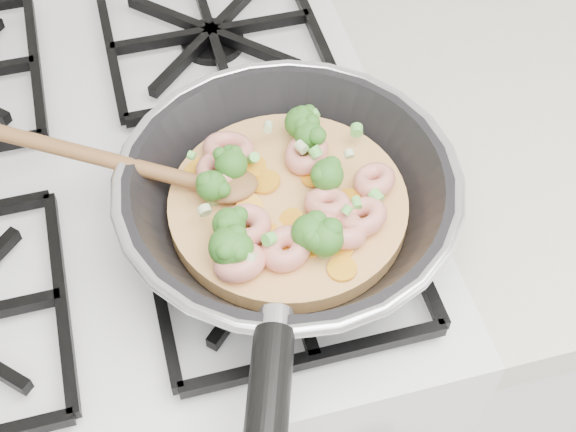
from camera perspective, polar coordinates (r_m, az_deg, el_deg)
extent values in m
cube|color=white|center=(1.18, -9.43, -11.20)|extent=(0.60, 0.60, 0.90)
cube|color=black|center=(0.80, -13.72, 3.70)|extent=(0.56, 0.56, 0.02)
torus|color=silver|center=(0.68, 0.00, 2.43)|extent=(0.30, 0.30, 0.01)
cylinder|color=#E5AD63|center=(0.71, 0.00, 0.70)|extent=(0.21, 0.21, 0.02)
ellipsoid|color=brown|center=(0.70, -4.08, 2.10)|extent=(0.06, 0.05, 0.01)
cylinder|color=brown|center=(0.71, -15.34, 4.55)|extent=(0.24, 0.11, 0.07)
torus|color=#E09884|center=(0.68, 5.26, -0.09)|extent=(0.06, 0.06, 0.02)
torus|color=#E09884|center=(0.73, -4.18, 4.74)|extent=(0.07, 0.07, 0.03)
torus|color=#E09884|center=(0.72, 1.30, 4.42)|extent=(0.06, 0.06, 0.02)
torus|color=#E09884|center=(0.71, -4.95, 3.19)|extent=(0.05, 0.05, 0.02)
torus|color=#E09884|center=(0.67, 3.75, -0.90)|extent=(0.07, 0.07, 0.03)
torus|color=#E09884|center=(0.68, 2.80, 0.81)|extent=(0.06, 0.06, 0.02)
torus|color=#E09884|center=(0.66, -0.13, -2.32)|extent=(0.06, 0.06, 0.02)
torus|color=#E09884|center=(0.67, -3.06, -0.74)|extent=(0.07, 0.07, 0.02)
torus|color=#E09884|center=(0.65, -3.42, -3.28)|extent=(0.05, 0.05, 0.03)
torus|color=#E09884|center=(0.70, 6.07, 2.49)|extent=(0.06, 0.06, 0.02)
ellipsoid|color=#3C7D29|center=(0.69, -5.38, 2.11)|extent=(0.03, 0.03, 0.03)
ellipsoid|color=#3C7D29|center=(0.69, 2.76, 2.89)|extent=(0.04, 0.04, 0.03)
ellipsoid|color=#3C7D29|center=(0.72, 1.46, 5.73)|extent=(0.03, 0.03, 0.03)
ellipsoid|color=#3C7D29|center=(0.70, -4.01, 3.63)|extent=(0.04, 0.04, 0.03)
ellipsoid|color=#3C7D29|center=(0.65, 1.54, -1.17)|extent=(0.04, 0.04, 0.03)
ellipsoid|color=#3C7D29|center=(0.64, -4.22, -2.21)|extent=(0.04, 0.04, 0.03)
ellipsoid|color=#3C7D29|center=(0.66, -4.17, -0.57)|extent=(0.04, 0.04, 0.03)
ellipsoid|color=#3C7D29|center=(0.65, 2.62, -1.59)|extent=(0.04, 0.04, 0.03)
ellipsoid|color=#3C7D29|center=(0.73, 0.89, 6.57)|extent=(0.04, 0.04, 0.03)
ellipsoid|color=#3C7D29|center=(0.64, -3.72, -2.32)|extent=(0.04, 0.04, 0.03)
cylinder|color=orange|center=(0.67, -1.52, -1.16)|extent=(0.03, 0.03, 0.01)
cylinder|color=orange|center=(0.72, 2.84, 3.18)|extent=(0.04, 0.04, 0.01)
cylinder|color=orange|center=(0.66, -4.28, -2.64)|extent=(0.04, 0.04, 0.00)
cylinder|color=orange|center=(0.72, -6.15, 3.01)|extent=(0.04, 0.04, 0.01)
cylinder|color=orange|center=(0.71, 1.95, 2.77)|extent=(0.04, 0.04, 0.01)
cylinder|color=orange|center=(0.71, -5.21, 2.63)|extent=(0.03, 0.03, 0.01)
cylinder|color=orange|center=(0.67, 1.59, -1.98)|extent=(0.04, 0.04, 0.00)
cylinder|color=orange|center=(0.69, -2.71, 0.65)|extent=(0.03, 0.03, 0.01)
cylinder|color=orange|center=(0.68, 0.25, -0.35)|extent=(0.03, 0.03, 0.01)
cylinder|color=orange|center=(0.70, 4.07, 0.91)|extent=(0.04, 0.04, 0.01)
cylinder|color=orange|center=(0.66, -0.57, -3.03)|extent=(0.04, 0.04, 0.01)
cylinder|color=orange|center=(0.67, 3.58, -2.29)|extent=(0.03, 0.03, 0.01)
cylinder|color=orange|center=(0.66, 3.82, -3.72)|extent=(0.03, 0.03, 0.00)
cylinder|color=orange|center=(0.71, -1.62, 2.41)|extent=(0.03, 0.03, 0.01)
cylinder|color=orange|center=(0.72, -2.48, 3.58)|extent=(0.04, 0.04, 0.01)
cylinder|color=#66CC51|center=(0.64, -1.34, -1.62)|extent=(0.01, 0.01, 0.01)
cylinder|color=beige|center=(0.64, -2.66, -3.07)|extent=(0.01, 0.01, 0.01)
cylinder|color=#66CC51|center=(0.68, 4.85, 0.92)|extent=(0.01, 0.01, 0.01)
cylinder|color=beige|center=(0.72, -1.41, 6.26)|extent=(0.01, 0.01, 0.01)
cylinder|color=#66CC51|center=(0.71, -2.46, 4.08)|extent=(0.01, 0.01, 0.01)
cylinder|color=#66CC51|center=(0.73, 1.90, 7.19)|extent=(0.01, 0.01, 0.01)
cylinder|color=beige|center=(0.70, -3.97, 3.12)|extent=(0.01, 0.01, 0.01)
cylinder|color=beige|center=(0.71, 0.95, 4.87)|extent=(0.01, 0.01, 0.01)
cylinder|color=#66CC51|center=(0.66, 4.17, 0.44)|extent=(0.01, 0.01, 0.01)
cylinder|color=beige|center=(0.67, -5.88, 0.41)|extent=(0.01, 0.01, 0.01)
cylinder|color=#66CC51|center=(0.68, 6.22, 1.37)|extent=(0.01, 0.01, 0.01)
cylinder|color=#66CC51|center=(0.70, 1.92, 4.53)|extent=(0.01, 0.01, 0.01)
cylinder|color=#66CC51|center=(0.73, 4.85, 6.02)|extent=(0.01, 0.01, 0.01)
cylinder|color=#66CC51|center=(0.70, -6.79, 4.25)|extent=(0.01, 0.01, 0.01)
cylinder|color=beige|center=(0.70, 4.30, 4.37)|extent=(0.01, 0.01, 0.01)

